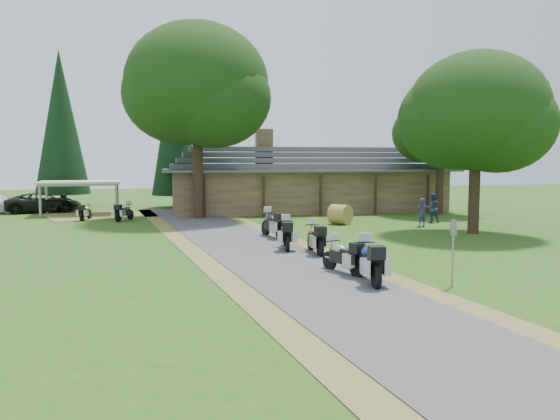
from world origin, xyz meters
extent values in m
plane|color=#275317|center=(0.00, 0.00, 0.00)|extent=(120.00, 120.00, 0.00)
plane|color=#48494B|center=(-0.50, 4.00, 0.00)|extent=(51.95, 51.95, 0.00)
imported|color=black|center=(-13.31, 25.84, 1.09)|extent=(3.48, 6.05, 2.18)
imported|color=navy|center=(9.93, 12.13, 0.97)|extent=(0.64, 0.53, 1.94)
imported|color=navy|center=(11.52, 13.95, 1.06)|extent=(0.66, 0.52, 2.12)
cylinder|color=olive|center=(5.70, 14.18, 0.59)|extent=(1.61, 1.60, 1.19)
cone|color=black|center=(-3.67, 28.13, 6.40)|extent=(3.91, 3.91, 12.80)
cone|color=black|center=(-12.60, 29.65, 6.28)|extent=(4.23, 4.23, 12.55)
camera|label=1|loc=(-4.31, -16.76, 3.78)|focal=35.00mm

